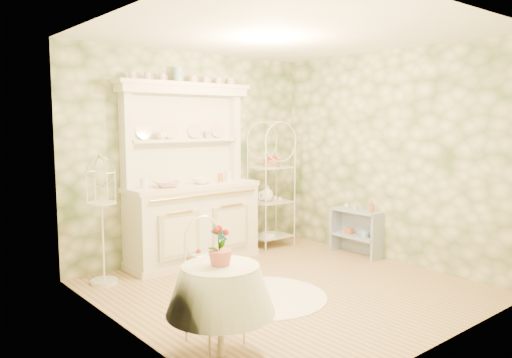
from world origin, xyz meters
TOP-DOWN VIEW (x-y plane):
  - floor at (0.00, 0.00)m, footprint 3.60×3.60m
  - ceiling at (0.00, 0.00)m, footprint 3.60×3.60m
  - wall_left at (-1.80, 0.00)m, footprint 3.60×3.60m
  - wall_right at (1.80, 0.00)m, footprint 3.60×3.60m
  - wall_back at (0.00, 1.80)m, footprint 3.60×3.60m
  - wall_front at (0.00, -1.80)m, footprint 3.60×3.60m
  - kitchen_dresser at (-0.20, 1.52)m, footprint 1.87×0.61m
  - bakers_rack at (1.10, 1.49)m, footprint 0.59×0.44m
  - side_shelf at (1.68, 0.40)m, footprint 0.31×0.69m
  - round_table at (-1.45, -0.82)m, footprint 0.72×0.72m
  - cafe_chair at (-1.35, -0.60)m, footprint 0.39×0.39m
  - birdcage_stand at (-1.44, 1.42)m, footprint 0.36×0.36m
  - floor_basket at (-0.33, 1.23)m, footprint 0.40×0.40m
  - lace_rug at (-0.35, -0.05)m, footprint 1.69×1.69m
  - bowl_floral at (-0.60, 1.45)m, footprint 0.40×0.40m
  - bowl_white at (-0.10, 1.46)m, footprint 0.30×0.30m
  - cup_left at (-0.56, 1.66)m, footprint 0.15×0.15m
  - cup_right at (0.15, 1.68)m, footprint 0.12×0.12m
  - potted_geranium at (-1.45, -0.81)m, footprint 0.20×0.17m
  - bottle_amber at (1.68, 0.15)m, footprint 0.08×0.08m
  - bottle_blue at (1.65, 0.39)m, footprint 0.05×0.05m
  - bottle_glass at (1.68, 0.57)m, footprint 0.09×0.09m

SIDE VIEW (x-z plane):
  - floor at x=0.00m, z-range 0.00..0.00m
  - lace_rug at x=-0.35m, z-range 0.00..0.01m
  - floor_basket at x=-0.33m, z-range 0.00..0.21m
  - side_shelf at x=1.68m, z-range 0.00..0.57m
  - round_table at x=-1.45m, z-range 0.00..0.75m
  - cafe_chair at x=-1.35m, z-range 0.00..0.86m
  - bottle_glass at x=1.68m, z-range 0.60..0.69m
  - bottle_blue at x=1.65m, z-range 0.61..0.70m
  - bottle_amber at x=1.68m, z-range 0.60..0.76m
  - birdcage_stand at x=-1.44m, z-range 0.00..1.42m
  - potted_geranium at x=-1.45m, z-range 0.69..1.01m
  - bakers_rack at x=1.10m, z-range 0.00..1.84m
  - bowl_floral at x=-0.60m, z-range 0.98..1.06m
  - bowl_white at x=-0.10m, z-range 0.98..1.06m
  - kitchen_dresser at x=-0.20m, z-range 0.00..2.29m
  - wall_left at x=-1.80m, z-range 1.35..1.35m
  - wall_right at x=1.80m, z-range 1.35..1.35m
  - wall_back at x=0.00m, z-range 1.35..1.35m
  - wall_front at x=0.00m, z-range 1.35..1.35m
  - cup_left at x=-0.56m, z-range 1.56..1.66m
  - cup_right at x=0.15m, z-range 1.56..1.66m
  - ceiling at x=0.00m, z-range 2.70..2.70m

